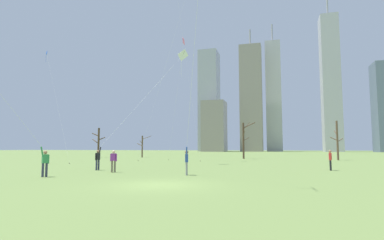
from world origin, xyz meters
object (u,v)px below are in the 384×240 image
(bystander_watching_nearby, at_px, (113,160))
(distant_kite_high_overhead_blue, at_px, (50,68))
(bare_tree_left_of_center, at_px, (98,142))
(kite_flyer_foreground_left_green, at_px, (190,112))
(bystander_strolling_midfield, at_px, (330,159))
(bare_tree_rightmost, at_px, (244,139))
(bare_tree_far_right_edge, at_px, (337,140))
(kite_flyer_midfield_center_white, at_px, (122,129))
(kite_flyer_far_back_red, at_px, (28,139))
(distant_kite_low_near_trees_pink, at_px, (182,50))
(distant_kite_drifting_right_orange, at_px, (183,8))
(bare_tree_leftmost, at_px, (142,146))

(bystander_watching_nearby, relative_size, distant_kite_high_overhead_blue, 0.11)
(distant_kite_high_overhead_blue, xyz_separation_m, bare_tree_left_of_center, (-2.93, 16.49, -9.47))
(kite_flyer_foreground_left_green, height_order, bystander_strolling_midfield, kite_flyer_foreground_left_green)
(bare_tree_rightmost, distance_m, bare_tree_far_right_edge, 13.97)
(kite_flyer_midfield_center_white, bearing_deg, kite_flyer_foreground_left_green, -37.52)
(bystander_watching_nearby, height_order, bare_tree_rightmost, bare_tree_rightmost)
(kite_flyer_midfield_center_white, xyz_separation_m, bystander_watching_nearby, (1.50, -3.95, -2.55))
(kite_flyer_midfield_center_white, xyz_separation_m, bystander_strolling_midfield, (17.17, 2.39, -2.55))
(kite_flyer_foreground_left_green, relative_size, distant_kite_high_overhead_blue, 0.92)
(distant_kite_high_overhead_blue, xyz_separation_m, bare_tree_rightmost, (23.63, 17.88, -9.14))
(kite_flyer_far_back_red, bearing_deg, distant_kite_low_near_trees_pink, 85.73)
(kite_flyer_far_back_red, distance_m, distant_kite_low_near_trees_pink, 28.07)
(bare_tree_rightmost, bearing_deg, distant_kite_drifting_right_orange, -133.72)
(kite_flyer_foreground_left_green, bearing_deg, bare_tree_leftmost, 119.11)
(bystander_watching_nearby, height_order, distant_kite_drifting_right_orange, distant_kite_drifting_right_orange)
(kite_flyer_midfield_center_white, bearing_deg, bare_tree_far_right_edge, 48.34)
(bystander_watching_nearby, height_order, bare_tree_left_of_center, bare_tree_left_of_center)
(bystander_watching_nearby, bearing_deg, bare_tree_left_of_center, 124.55)
(distant_kite_drifting_right_orange, xyz_separation_m, bare_tree_left_of_center, (-18.47, 7.08, -20.12))
(bystander_watching_nearby, bearing_deg, distant_kite_drifting_right_orange, 94.41)
(distant_kite_low_near_trees_pink, relative_size, bare_tree_far_right_edge, 3.00)
(kite_flyer_midfield_center_white, xyz_separation_m, distant_kite_low_near_trees_pink, (0.66, 15.51, 11.98))
(distant_kite_drifting_right_orange, xyz_separation_m, bare_tree_leftmost, (-10.99, 10.06, -20.93))
(kite_flyer_far_back_red, distance_m, bare_tree_leftmost, 38.89)
(bystander_strolling_midfield, bearing_deg, bare_tree_far_right_edge, 78.50)
(kite_flyer_foreground_left_green, bearing_deg, distant_kite_drifting_right_orange, 108.57)
(kite_flyer_far_back_red, height_order, bystander_strolling_midfield, kite_flyer_far_back_red)
(distant_kite_drifting_right_orange, xyz_separation_m, bare_tree_far_right_edge, (21.85, 6.03, -20.13))
(kite_flyer_far_back_red, distance_m, bare_tree_left_of_center, 38.77)
(bystander_watching_nearby, bearing_deg, distant_kite_low_near_trees_pink, 92.47)
(kite_flyer_far_back_red, distance_m, distant_kite_high_overhead_blue, 25.33)
(kite_flyer_midfield_center_white, relative_size, distant_kite_low_near_trees_pink, 0.75)
(kite_flyer_midfield_center_white, bearing_deg, distant_kite_low_near_trees_pink, 87.57)
(kite_flyer_far_back_red, bearing_deg, bare_tree_rightmost, 75.84)
(kite_flyer_midfield_center_white, bearing_deg, bare_tree_leftmost, 111.58)
(distant_kite_drifting_right_orange, distance_m, distant_kite_high_overhead_blue, 21.05)
(bystander_strolling_midfield, xyz_separation_m, bare_tree_leftmost, (-28.38, 25.95, 1.24))
(bystander_watching_nearby, relative_size, distant_kite_drifting_right_orange, 0.06)
(kite_flyer_midfield_center_white, height_order, distant_kite_high_overhead_blue, distant_kite_high_overhead_blue)
(bystander_strolling_midfield, bearing_deg, distant_kite_drifting_right_orange, 137.58)
(bystander_watching_nearby, height_order, distant_kite_low_near_trees_pink, distant_kite_low_near_trees_pink)
(kite_flyer_midfield_center_white, xyz_separation_m, bare_tree_left_of_center, (-18.68, 25.36, -0.51))
(bystander_strolling_midfield, distance_m, bare_tree_rightmost, 26.18)
(distant_kite_low_near_trees_pink, relative_size, bare_tree_rightmost, 2.82)
(kite_flyer_midfield_center_white, xyz_separation_m, kite_flyer_foreground_left_green, (7.98, -6.13, 0.56))
(bystander_strolling_midfield, relative_size, distant_kite_low_near_trees_pink, 0.09)
(distant_kite_drifting_right_orange, relative_size, bare_tree_leftmost, 6.56)
(kite_flyer_far_back_red, distance_m, bystander_strolling_midfield, 21.78)
(bystander_strolling_midfield, relative_size, bare_tree_rightmost, 0.27)
(kite_flyer_far_back_red, relative_size, bystander_strolling_midfield, 7.10)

